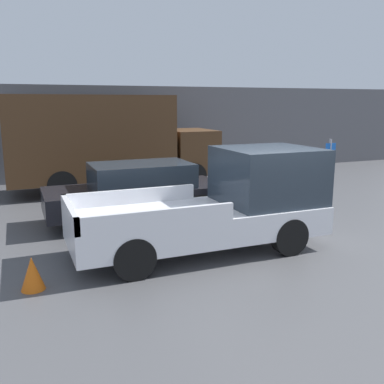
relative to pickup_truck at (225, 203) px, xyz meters
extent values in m
plane|color=#4C4C4F|center=(0.89, -0.25, -0.98)|extent=(60.00, 60.00, 0.00)
cube|color=#56565B|center=(0.89, 9.63, 0.88)|extent=(28.00, 0.15, 3.72)
cube|color=silver|center=(-0.61, 0.00, -0.34)|extent=(5.24, 2.02, 0.57)
cube|color=#28333D|center=(1.02, 0.00, 0.54)|extent=(1.99, 1.90, 1.19)
cube|color=silver|center=(-1.78, 0.96, 0.10)|extent=(2.88, 0.10, 0.31)
cube|color=silver|center=(-1.78, -0.96, 0.10)|extent=(2.88, 0.10, 0.31)
cube|color=silver|center=(-3.18, 0.00, 0.10)|extent=(0.10, 2.02, 0.31)
cylinder|color=black|center=(1.02, 0.89, -0.59)|extent=(0.77, 0.26, 0.77)
cylinder|color=black|center=(1.02, -0.89, -0.59)|extent=(0.77, 0.26, 0.77)
cylinder|color=black|center=(-2.23, 0.89, -0.59)|extent=(0.77, 0.26, 0.77)
cylinder|color=black|center=(-2.23, -0.89, -0.59)|extent=(0.77, 0.26, 0.77)
cube|color=black|center=(-1.16, 2.86, -0.36)|extent=(4.66, 1.88, 0.58)
cube|color=#28333D|center=(-1.02, 2.86, 0.23)|extent=(2.56, 1.66, 0.61)
cylinder|color=black|center=(0.29, 3.70, -0.60)|extent=(0.76, 0.22, 0.76)
cylinder|color=black|center=(0.29, 2.01, -0.60)|extent=(0.76, 0.22, 0.76)
cylinder|color=black|center=(-2.60, 3.70, -0.60)|extent=(0.76, 0.22, 0.76)
cylinder|color=black|center=(-2.60, 2.01, -0.60)|extent=(0.76, 0.22, 0.76)
cube|color=#472D19|center=(2.12, 7.16, 0.27)|extent=(1.60, 2.19, 1.60)
cube|color=#472D19|center=(-1.59, 7.16, 0.90)|extent=(5.53, 2.31, 2.86)
cylinder|color=black|center=(1.83, 8.18, -0.51)|extent=(0.94, 0.30, 0.94)
cylinder|color=black|center=(1.83, 6.14, -0.51)|extent=(0.94, 0.30, 0.94)
cylinder|color=black|center=(-2.72, 8.18, -0.51)|extent=(0.94, 0.30, 0.94)
cylinder|color=black|center=(-2.72, 6.14, -0.51)|extent=(0.94, 0.30, 0.94)
cylinder|color=gray|center=(3.30, 0.75, 0.10)|extent=(0.07, 0.07, 2.16)
cube|color=blue|center=(3.30, 0.73, 0.88)|extent=(0.30, 0.02, 0.40)
cone|color=orange|center=(-3.90, -0.67, -0.69)|extent=(0.40, 0.40, 0.57)
camera|label=1|loc=(-3.99, -7.82, 2.09)|focal=40.00mm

